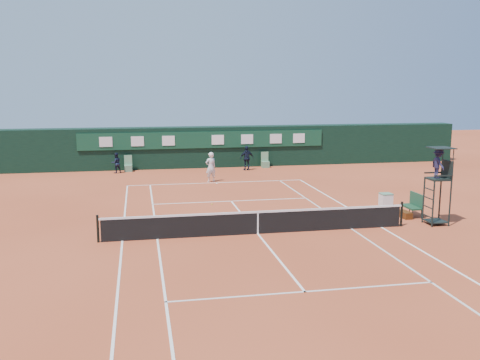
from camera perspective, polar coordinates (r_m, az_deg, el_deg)
The scene contains 14 objects.
ground at distance 22.23m, azimuth 1.90°, elevation -5.76°, with size 90.00×90.00×0.00m, color #BD4F2C.
court_lines at distance 22.23m, azimuth 1.90°, elevation -5.75°, with size 11.05×23.85×0.01m.
tennis_net at distance 22.10m, azimuth 1.91°, elevation -4.49°, with size 12.90×0.10×1.10m.
back_wall at distance 40.13m, azimuth -3.98°, elevation 3.56°, with size 40.00×1.65×3.00m.
linesman_chair_left at distance 38.77m, azimuth -11.83°, elevation 1.36°, with size 0.55×0.50×1.15m.
linesman_chair_right at distance 39.85m, azimuth 2.70°, elevation 1.80°, with size 0.55×0.50×1.15m.
umpire_chair at distance 24.75m, azimuth 20.42°, elevation 1.07°, with size 0.96×0.95×3.42m.
player_bench at distance 26.30m, azimuth 18.03°, elevation -2.42°, with size 0.56×1.20×1.10m.
tennis_bag at distance 25.95m, azimuth 17.15°, elevation -3.54°, with size 0.36×0.82×0.31m, color black.
cooler at distance 28.21m, azimuth 15.29°, elevation -2.01°, with size 0.57×0.57×0.65m.
tennis_ball at distance 27.50m, azimuth -3.02°, elevation -2.59°, with size 0.07×0.07×0.07m, color gold.
player at distance 33.83m, azimuth -3.15°, elevation 1.39°, with size 0.69×0.45×1.90m, color silver.
ball_kid_left at distance 38.20m, azimuth -13.07°, elevation 1.78°, with size 0.69×0.54×1.41m, color black.
ball_kid_right at distance 38.43m, azimuth 0.74°, elevation 2.34°, with size 1.03×0.43×1.75m, color black.
Camera 1 is at (-4.73, -20.85, 6.09)m, focal length 40.00 mm.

